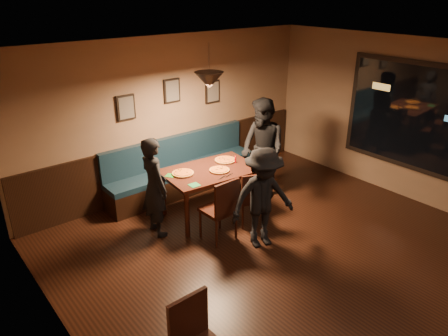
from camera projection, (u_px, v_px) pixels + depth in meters
The scene contains 27 objects.
floor at pixel (319, 273), 5.65m from camera, with size 7.00×7.00×0.00m, color black.
ceiling at pixel (342, 60), 4.54m from camera, with size 7.00×7.00×0.00m, color silver.
wall_back at pixel (172, 115), 7.59m from camera, with size 6.00×6.00×0.00m, color #8C704F.
wall_left at pixel (92, 277), 3.36m from camera, with size 7.00×7.00×0.00m, color #8C704F.
wall_right at pixel (446, 129), 6.84m from camera, with size 7.00×7.00×0.00m, color #8C704F.
wainscot at pixel (175, 162), 7.92m from camera, with size 5.88×0.06×1.00m, color black.
booth_bench at pixel (183, 166), 7.73m from camera, with size 3.00×0.60×1.00m, color #0F232D, non-canonical shape.
window_frame at pixel (416, 117), 7.13m from camera, with size 0.06×2.56×1.86m, color black.
window_glass at pixel (415, 117), 7.11m from camera, with size 2.40×2.40×0.00m, color black.
picture_left at pixel (126, 108), 6.93m from camera, with size 0.32×0.04×0.42m, color black.
picture_center at pixel (172, 91), 7.39m from camera, with size 0.32×0.04×0.42m, color black.
picture_right at pixel (212, 92), 7.97m from camera, with size 0.32×0.04×0.42m, color black.
pendant_lamp at pixel (209, 80), 6.25m from camera, with size 0.44×0.44×0.25m, color black.
dining_table at pixel (211, 192), 6.98m from camera, with size 1.50×0.97×0.81m, color black.
chair_near_left at pixel (218, 208), 6.25m from camera, with size 0.45×0.45×1.01m, color black, non-canonical shape.
chair_near_right at pixel (250, 197), 6.70m from camera, with size 0.40×0.40×0.92m, color black, non-canonical shape.
diner_left at pixel (154, 187), 6.29m from camera, with size 0.57×0.37×1.56m, color black.
diner_right at pixel (263, 149), 7.39m from camera, with size 0.88×0.68×1.80m, color black.
diner_front at pixel (263, 198), 5.99m from camera, with size 0.98×0.56×1.52m, color black.
pizza_a at pixel (183, 173), 6.64m from camera, with size 0.34×0.34×0.04m, color gold.
pizza_b at pixel (219, 170), 6.76m from camera, with size 0.33×0.33×0.04m, color #C56525.
pizza_c at pixel (225, 160), 7.14m from camera, with size 0.36×0.36×0.04m, color orange.
soda_glass at pixel (253, 161), 6.95m from camera, with size 0.07×0.07×0.14m, color black.
tabasco_bottle at pixel (235, 159), 7.06m from camera, with size 0.03×0.03×0.13m, color #AA050C.
napkin_a at pixel (170, 176), 6.60m from camera, with size 0.14×0.14×0.01m, color #1D6F1F.
napkin_b at pixel (194, 185), 6.28m from camera, with size 0.15×0.15×0.01m, color #1F7536.
cutlery_set at pixel (225, 177), 6.56m from camera, with size 0.02×0.17×0.00m, color silver.
Camera 1 is at (-3.91, -2.79, 3.53)m, focal length 33.80 mm.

